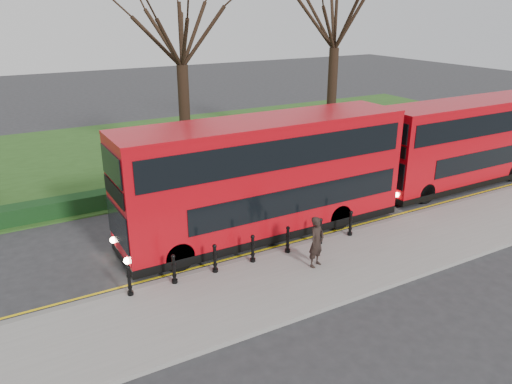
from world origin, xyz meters
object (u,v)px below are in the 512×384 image
pedestrian (317,242)px  bus_lead (265,178)px  bus_rear (466,143)px  bollard_row (253,249)px

pedestrian → bus_lead: bearing=69.5°
bus_rear → pedestrian: 12.68m
bus_rear → pedestrian: (-12.09, -3.69, -1.10)m
bus_rear → pedestrian: bearing=-163.0°
bollard_row → bus_rear: 14.16m
bus_lead → pedestrian: (0.03, -3.52, -1.30)m
bus_rear → bollard_row: bearing=-170.5°
bollard_row → bus_lead: size_ratio=0.77×
bus_lead → pedestrian: bearing=-89.5°
bus_rear → pedestrian: bus_rear is taller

